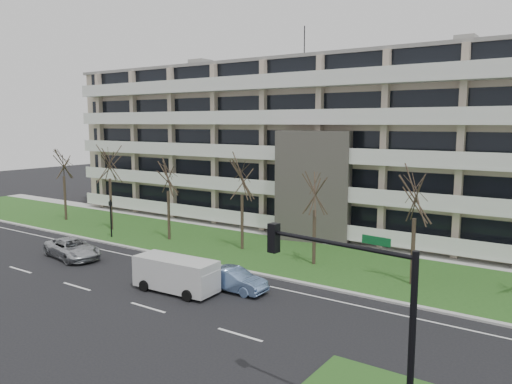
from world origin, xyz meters
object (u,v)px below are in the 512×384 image
Objects in this scene: silver_pickup at (72,248)px; traffic_signal at (357,305)px; blue_sedan at (234,280)px; pedestrian_signal at (111,214)px; white_van at (177,272)px.

traffic_signal is at bearing -96.20° from silver_pickup.
blue_sedan is 1.26× the size of pedestrian_signal.
traffic_signal is at bearing -128.46° from blue_sedan.
pedestrian_signal is (-2.88, 5.86, 1.34)m from silver_pickup.
traffic_signal reaches higher than white_van.
pedestrian_signal is at bearing 150.84° from white_van.
traffic_signal is 1.96× the size of pedestrian_signal.
silver_pickup is 1.00× the size of white_van.
white_van is at bearing -2.72° from pedestrian_signal.
white_van is 0.81× the size of traffic_signal.
pedestrian_signal reaches higher than silver_pickup.
traffic_signal is at bearing -28.05° from white_van.
pedestrian_signal reaches higher than blue_sedan.
pedestrian_signal is (-14.03, 6.89, 0.88)m from white_van.
traffic_signal reaches higher than silver_pickup.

